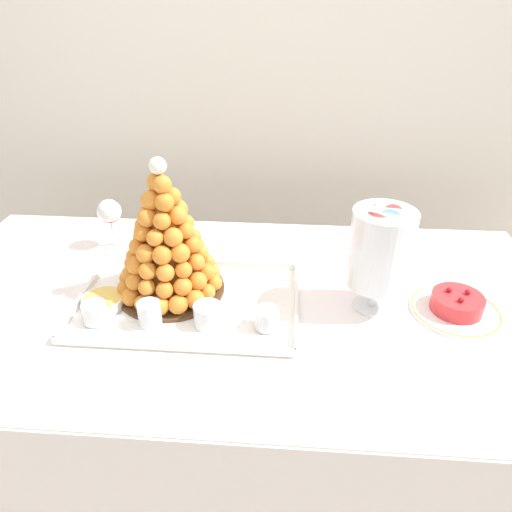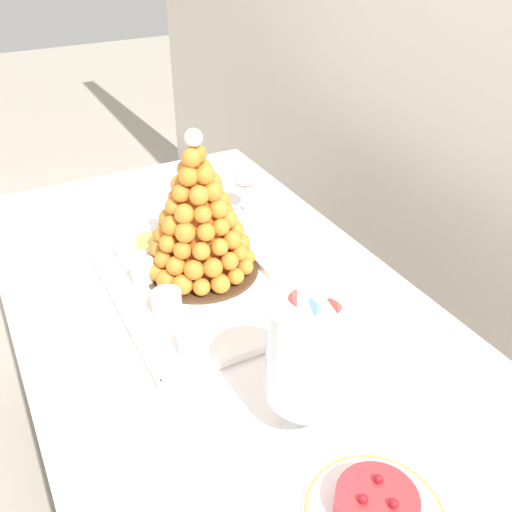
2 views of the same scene
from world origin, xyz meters
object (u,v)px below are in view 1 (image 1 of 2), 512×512
dessert_cup_mid_left (150,314)px  dessert_cup_centre (208,316)px  fruit_tart_plate (456,306)px  wine_glass (110,213)px  dessert_cup_mid_right (267,319)px  dessert_cup_left (95,313)px  macaron_goblet (380,249)px  creme_brulee_ramekin (104,301)px  croquembouche (166,243)px  serving_tray (189,302)px

dessert_cup_mid_left → dessert_cup_centre: size_ratio=0.89×
dessert_cup_centre → fruit_tart_plate: 0.59m
dessert_cup_centre → wine_glass: 0.50m
dessert_cup_mid_right → fruit_tart_plate: bearing=12.8°
dessert_cup_centre → fruit_tart_plate: (0.58, 0.10, -0.02)m
dessert_cup_centre → wine_glass: bearing=133.7°
dessert_cup_mid_right → dessert_cup_centre: bearing=-179.8°
dessert_cup_left → dessert_cup_mid_left: bearing=0.5°
macaron_goblet → wine_glass: size_ratio=1.82×
creme_brulee_ramekin → croquembouche: bearing=26.5°
creme_brulee_ramekin → macaron_goblet: (0.65, 0.05, 0.14)m
dessert_cup_left → dessert_cup_mid_left: size_ratio=0.96×
dessert_cup_left → dessert_cup_centre: (0.26, 0.01, 0.00)m
dessert_cup_left → wine_glass: bearing=102.7°
croquembouche → dessert_cup_centre: 0.21m
dessert_cup_centre → dessert_cup_mid_right: dessert_cup_centre is taller
dessert_cup_centre → macaron_goblet: 0.42m
serving_tray → croquembouche: croquembouche is taller
dessert_cup_mid_left → wine_glass: size_ratio=0.38×
serving_tray → dessert_cup_centre: bearing=-53.2°
serving_tray → dessert_cup_mid_right: (0.20, -0.08, 0.02)m
dessert_cup_mid_right → dessert_cup_left: bearing=-178.7°
dessert_cup_centre → fruit_tart_plate: size_ratio=0.30×
dessert_cup_mid_right → creme_brulee_ramekin: 0.40m
serving_tray → croquembouche: 0.16m
dessert_cup_mid_left → dessert_cup_mid_right: 0.27m
dessert_cup_left → dessert_cup_centre: size_ratio=0.86×
serving_tray → macaron_goblet: macaron_goblet is taller
serving_tray → dessert_cup_mid_left: size_ratio=9.38×
dessert_cup_left → dessert_cup_centre: dessert_cup_centre is taller
dessert_cup_mid_left → macaron_goblet: bearing=12.6°
wine_glass → serving_tray: bearing=-44.4°
croquembouche → fruit_tart_plate: (0.70, -0.02, -0.13)m
macaron_goblet → fruit_tart_plate: bearing=-1.8°
dessert_cup_mid_left → dessert_cup_left: bearing=-179.5°
dessert_cup_left → wine_glass: (-0.08, 0.37, 0.08)m
croquembouche → dessert_cup_mid_left: size_ratio=6.15×
dessert_cup_mid_left → wine_glass: (-0.21, 0.36, 0.07)m
serving_tray → croquembouche: size_ratio=1.53×
creme_brulee_ramekin → dessert_cup_centre: bearing=-11.5°
croquembouche → dessert_cup_left: 0.23m
dessert_cup_left → fruit_tart_plate: 0.85m
croquembouche → dessert_cup_mid_right: (0.25, -0.13, -0.12)m
dessert_cup_left → dessert_cup_mid_right: size_ratio=1.01×
serving_tray → creme_brulee_ramekin: (-0.20, -0.03, 0.02)m
dessert_cup_mid_right → croquembouche: bearing=153.3°
dessert_cup_mid_left → creme_brulee_ramekin: (-0.13, 0.06, -0.01)m
dessert_cup_centre → dessert_cup_mid_left: bearing=-176.7°
fruit_tart_plate → wine_glass: bearing=164.6°
serving_tray → creme_brulee_ramekin: bearing=-171.7°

